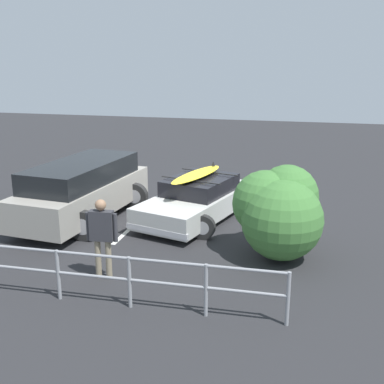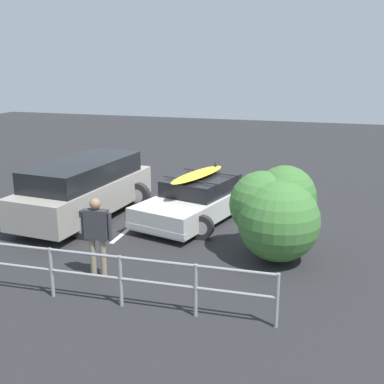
# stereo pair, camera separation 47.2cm
# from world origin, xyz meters

# --- Properties ---
(ground_plane) EXTENTS (44.00, 44.00, 0.02)m
(ground_plane) POSITION_xyz_m (0.00, 0.00, -0.01)
(ground_plane) COLOR #28282B
(ground_plane) RESTS_ON ground
(parking_stripe) EXTENTS (0.12, 4.83, 0.00)m
(parking_stripe) POSITION_xyz_m (0.96, 0.57, 0.00)
(parking_stripe) COLOR silver
(parking_stripe) RESTS_ON ground
(sedan_car) EXTENTS (3.05, 4.55, 1.46)m
(sedan_car) POSITION_xyz_m (-0.60, 0.53, 0.57)
(sedan_car) COLOR silver
(sedan_car) RESTS_ON ground
(suv_car) EXTENTS (2.84, 5.05, 1.65)m
(suv_car) POSITION_xyz_m (2.51, 1.34, 0.86)
(suv_car) COLOR #9E998E
(suv_car) RESTS_ON ground
(person_bystander) EXTENTS (0.66, 0.23, 1.70)m
(person_bystander) POSITION_xyz_m (0.40, 4.73, 1.02)
(person_bystander) COLOR gray
(person_bystander) RESTS_ON ground
(railing_fence) EXTENTS (8.52, 0.25, 0.99)m
(railing_fence) POSITION_xyz_m (0.84, 5.78, 0.65)
(railing_fence) COLOR gray
(railing_fence) RESTS_ON ground
(bush_near_left) EXTENTS (2.08, 2.32, 2.07)m
(bush_near_left) POSITION_xyz_m (-3.02, 2.57, 1.15)
(bush_near_left) COLOR #4C3828
(bush_near_left) RESTS_ON ground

